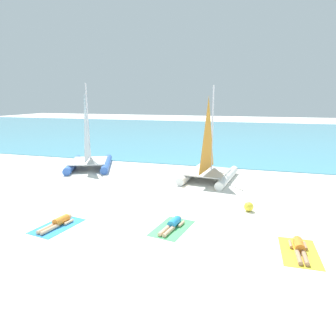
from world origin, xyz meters
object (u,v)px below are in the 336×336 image
at_px(towel_left, 57,226).
at_px(beach_ball, 249,207).
at_px(sunbather_right, 299,248).
at_px(sunbather_left, 59,222).
at_px(towel_middle, 172,228).
at_px(sailboat_blue, 89,156).
at_px(towel_right, 299,252).
at_px(sunbather_middle, 173,224).
at_px(sailboat_white, 209,166).

relative_size(towel_left, beach_ball, 4.77).
bearing_deg(towel_left, sunbather_right, 3.65).
distance_m(sunbather_left, sunbather_right, 8.40).
bearing_deg(towel_middle, sailboat_blue, 136.11).
xyz_separation_m(sailboat_blue, sunbather_left, (3.86, -8.66, -0.71)).
distance_m(sailboat_blue, sunbather_left, 9.51).
distance_m(sunbather_left, beach_ball, 7.64).
bearing_deg(towel_middle, towel_right, -7.67).
distance_m(sunbather_middle, sunbather_right, 4.29).
distance_m(sailboat_white, sunbather_middle, 6.98).
xyz_separation_m(sailboat_white, towel_left, (-4.38, -8.05, -0.79)).
relative_size(sailboat_white, beach_ball, 13.43).
distance_m(towel_left, beach_ball, 7.68).
relative_size(sunbather_middle, beach_ball, 3.93).
xyz_separation_m(sailboat_blue, towel_middle, (7.99, -7.69, -0.83)).
bearing_deg(sunbather_right, sailboat_blue, 144.84).
bearing_deg(sailboat_white, towel_left, -111.89).
relative_size(sailboat_white, towel_right, 2.81).
bearing_deg(beach_ball, towel_middle, -136.00).
bearing_deg(towel_left, sailboat_blue, 113.78).
relative_size(sailboat_white, towel_left, 2.81).
bearing_deg(sunbather_left, sunbather_right, 12.34).
height_order(sunbather_left, beach_ball, beach_ball).
distance_m(sailboat_white, towel_middle, 7.06).
distance_m(sunbather_left, sunbather_middle, 4.27).
xyz_separation_m(sailboat_white, towel_right, (4.02, -7.58, -0.79)).
bearing_deg(towel_right, towel_left, -176.80).
bearing_deg(towel_right, beach_ball, 117.35).
height_order(towel_left, sunbather_middle, sunbather_middle).
distance_m(towel_left, sunbather_right, 8.42).
relative_size(towel_right, sunbather_right, 1.22).
relative_size(sailboat_blue, towel_left, 2.95).
xyz_separation_m(sunbather_left, sunbather_middle, (4.14, 1.04, 0.00)).
xyz_separation_m(sailboat_blue, beach_ball, (10.63, -5.13, -0.64)).
bearing_deg(towel_middle, sunbather_left, -166.69).
height_order(sunbather_left, sunbather_right, same).
bearing_deg(sunbather_middle, beach_ball, 52.93).
bearing_deg(beach_ball, towel_right, -62.65).
height_order(sunbather_right, beach_ball, beach_ball).
bearing_deg(sunbather_left, beach_ball, 36.66).
xyz_separation_m(sailboat_white, sunbather_right, (4.02, -7.52, -0.67)).
xyz_separation_m(towel_right, beach_ball, (-1.62, 3.13, 0.19)).
relative_size(sailboat_blue, beach_ball, 14.09).
xyz_separation_m(sailboat_blue, towel_left, (3.85, -8.73, -0.83)).
height_order(sailboat_white, beach_ball, sailboat_white).
xyz_separation_m(sunbather_left, towel_right, (8.39, 0.40, -0.13)).
height_order(towel_left, towel_right, same).
bearing_deg(sailboat_blue, beach_ball, -49.34).
bearing_deg(towel_middle, beach_ball, 44.00).
xyz_separation_m(sunbather_right, beach_ball, (-1.62, 3.06, 0.07)).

